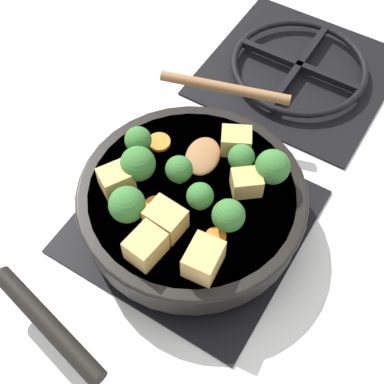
# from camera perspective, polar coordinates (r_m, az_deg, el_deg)

# --- Properties ---
(ground_plane) EXTENTS (2.40, 2.40, 0.00)m
(ground_plane) POSITION_cam_1_polar(r_m,az_deg,el_deg) (0.79, -0.00, -3.17)
(ground_plane) COLOR silver
(front_burner_grate) EXTENTS (0.31, 0.31, 0.03)m
(front_burner_grate) POSITION_cam_1_polar(r_m,az_deg,el_deg) (0.78, -0.00, -2.73)
(front_burner_grate) COLOR black
(front_burner_grate) RESTS_ON ground_plane
(rear_burner_grate) EXTENTS (0.31, 0.31, 0.03)m
(rear_burner_grate) POSITION_cam_1_polar(r_m,az_deg,el_deg) (0.99, 11.28, 12.76)
(rear_burner_grate) COLOR black
(rear_burner_grate) RESTS_ON ground_plane
(skillet_pan) EXTENTS (0.32, 0.43, 0.05)m
(skillet_pan) POSITION_cam_1_polar(r_m,az_deg,el_deg) (0.74, -0.15, -1.11)
(skillet_pan) COLOR black
(skillet_pan) RESTS_ON front_burner_grate
(wooden_spoon) EXTENTS (0.20, 0.21, 0.02)m
(wooden_spoon) POSITION_cam_1_polar(r_m,az_deg,el_deg) (0.79, 2.47, 7.88)
(wooden_spoon) COLOR olive
(wooden_spoon) RESTS_ON skillet_pan
(tofu_cube_center_large) EXTENTS (0.05, 0.05, 0.03)m
(tofu_cube_center_large) POSITION_cam_1_polar(r_m,az_deg,el_deg) (0.75, 4.73, 5.43)
(tofu_cube_center_large) COLOR tan
(tofu_cube_center_large) RESTS_ON skillet_pan
(tofu_cube_near_handle) EXTENTS (0.04, 0.05, 0.04)m
(tofu_cube_near_handle) POSITION_cam_1_polar(r_m,az_deg,el_deg) (0.65, 1.23, -7.16)
(tofu_cube_near_handle) COLOR tan
(tofu_cube_near_handle) RESTS_ON skillet_pan
(tofu_cube_east_chunk) EXTENTS (0.04, 0.05, 0.04)m
(tofu_cube_east_chunk) POSITION_cam_1_polar(r_m,az_deg,el_deg) (0.66, -4.75, -5.88)
(tofu_cube_east_chunk) COLOR tan
(tofu_cube_east_chunk) RESTS_ON skillet_pan
(tofu_cube_west_chunk) EXTENTS (0.05, 0.05, 0.03)m
(tofu_cube_west_chunk) POSITION_cam_1_polar(r_m,az_deg,el_deg) (0.72, -8.09, 1.36)
(tofu_cube_west_chunk) COLOR tan
(tofu_cube_west_chunk) RESTS_ON skillet_pan
(tofu_cube_back_piece) EXTENTS (0.05, 0.04, 0.04)m
(tofu_cube_back_piece) POSITION_cam_1_polar(r_m,az_deg,el_deg) (0.68, -2.55, -3.11)
(tofu_cube_back_piece) COLOR tan
(tofu_cube_back_piece) RESTS_ON skillet_pan
(tofu_cube_front_piece) EXTENTS (0.05, 0.05, 0.03)m
(tofu_cube_front_piece) POSITION_cam_1_polar(r_m,az_deg,el_deg) (0.71, 5.84, 1.00)
(tofu_cube_front_piece) COLOR tan
(tofu_cube_front_piece) RESTS_ON skillet_pan
(broccoli_floret_near_spoon) EXTENTS (0.04, 0.04, 0.04)m
(broccoli_floret_near_spoon) POSITION_cam_1_polar(r_m,az_deg,el_deg) (0.69, 0.86, -0.46)
(broccoli_floret_near_spoon) COLOR #709956
(broccoli_floret_near_spoon) RESTS_ON skillet_pan
(broccoli_floret_center_top) EXTENTS (0.04, 0.04, 0.05)m
(broccoli_floret_center_top) POSITION_cam_1_polar(r_m,az_deg,el_deg) (0.67, 3.91, -2.54)
(broccoli_floret_center_top) COLOR #709956
(broccoli_floret_center_top) RESTS_ON skillet_pan
(broccoli_floret_east_rim) EXTENTS (0.05, 0.05, 0.05)m
(broccoli_floret_east_rim) POSITION_cam_1_polar(r_m,az_deg,el_deg) (0.72, 8.59, 2.65)
(broccoli_floret_east_rim) COLOR #709956
(broccoli_floret_east_rim) RESTS_ON skillet_pan
(broccoli_floret_west_rim) EXTENTS (0.05, 0.05, 0.05)m
(broccoli_floret_west_rim) POSITION_cam_1_polar(r_m,az_deg,el_deg) (0.68, -6.94, -1.35)
(broccoli_floret_west_rim) COLOR #709956
(broccoli_floret_west_rim) RESTS_ON skillet_pan
(broccoli_floret_north_edge) EXTENTS (0.04, 0.04, 0.04)m
(broccoli_floret_north_edge) POSITION_cam_1_polar(r_m,az_deg,el_deg) (0.71, -1.39, 2.41)
(broccoli_floret_north_edge) COLOR #709956
(broccoli_floret_north_edge) RESTS_ON skillet_pan
(broccoli_floret_south_cluster) EXTENTS (0.04, 0.04, 0.04)m
(broccoli_floret_south_cluster) POSITION_cam_1_polar(r_m,az_deg,el_deg) (0.73, 5.29, 3.66)
(broccoli_floret_south_cluster) COLOR #709956
(broccoli_floret_south_cluster) RESTS_ON skillet_pan
(broccoli_floret_mid_floret) EXTENTS (0.05, 0.05, 0.05)m
(broccoli_floret_mid_floret) POSITION_cam_1_polar(r_m,az_deg,el_deg) (0.72, -5.79, 3.00)
(broccoli_floret_mid_floret) COLOR #709956
(broccoli_floret_mid_floret) RESTS_ON skillet_pan
(broccoli_floret_small_inner) EXTENTS (0.04, 0.04, 0.05)m
(broccoli_floret_small_inner) POSITION_cam_1_polar(r_m,az_deg,el_deg) (0.75, -5.77, 5.52)
(broccoli_floret_small_inner) COLOR #709956
(broccoli_floret_small_inner) RESTS_ON skillet_pan
(carrot_slice_orange_thin) EXTENTS (0.02, 0.02, 0.01)m
(carrot_slice_orange_thin) POSITION_cam_1_polar(r_m,az_deg,el_deg) (0.78, -5.67, 5.79)
(carrot_slice_orange_thin) COLOR orange
(carrot_slice_orange_thin) RESTS_ON skillet_pan
(carrot_slice_near_center) EXTENTS (0.03, 0.03, 0.01)m
(carrot_slice_near_center) POSITION_cam_1_polar(r_m,az_deg,el_deg) (0.71, -3.85, -1.60)
(carrot_slice_near_center) COLOR orange
(carrot_slice_near_center) RESTS_ON skillet_pan
(carrot_slice_edge_slice) EXTENTS (0.03, 0.03, 0.01)m
(carrot_slice_edge_slice) POSITION_cam_1_polar(r_m,az_deg,el_deg) (0.68, 2.55, -4.79)
(carrot_slice_edge_slice) COLOR orange
(carrot_slice_edge_slice) RESTS_ON skillet_pan
(carrot_slice_under_broccoli) EXTENTS (0.03, 0.03, 0.01)m
(carrot_slice_under_broccoli) POSITION_cam_1_polar(r_m,az_deg,el_deg) (0.77, -3.53, 5.33)
(carrot_slice_under_broccoli) COLOR orange
(carrot_slice_under_broccoli) RESTS_ON skillet_pan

